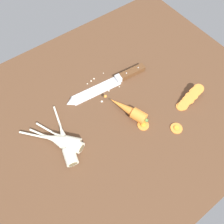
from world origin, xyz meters
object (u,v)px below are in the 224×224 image
at_px(chefs_knife, 106,85).
at_px(parsnip_mid_left, 66,143).
at_px(whole_carrot, 129,110).
at_px(parsnip_back, 60,140).
at_px(carrot_slice_stray_mid, 143,125).
at_px(parsnip_front, 66,140).
at_px(parsnip_mid_right, 59,141).
at_px(carrot_slice_stray_near, 176,128).
at_px(carrot_slice_stack, 190,98).

xyz_separation_m(chefs_knife, parsnip_mid_left, (-0.25, -0.12, 0.01)).
bearing_deg(whole_carrot, parsnip_back, 169.97).
xyz_separation_m(parsnip_back, carrot_slice_stray_mid, (0.27, -0.12, -0.02)).
bearing_deg(parsnip_back, whole_carrot, -10.03).
bearing_deg(parsnip_front, carrot_slice_stray_mid, -22.93).
relative_size(parsnip_mid_right, carrot_slice_stray_near, 3.70).
distance_m(carrot_slice_stack, carrot_slice_stray_near, 0.14).
bearing_deg(parsnip_front, parsnip_mid_right, 153.04).
distance_m(parsnip_mid_right, parsnip_back, 0.01).
height_order(whole_carrot, parsnip_back, whole_carrot).
height_order(chefs_knife, parsnip_back, parsnip_back).
relative_size(parsnip_back, carrot_slice_stray_mid, 4.36).
xyz_separation_m(carrot_slice_stack, carrot_slice_stray_near, (-0.12, -0.06, -0.01)).
distance_m(chefs_knife, parsnip_back, 0.28).
bearing_deg(chefs_knife, parsnip_back, -158.67).
relative_size(carrot_slice_stray_near, carrot_slice_stray_mid, 1.03).
bearing_deg(chefs_knife, parsnip_mid_right, -159.08).
xyz_separation_m(parsnip_front, parsnip_mid_right, (-0.02, 0.01, 0.00)).
xyz_separation_m(parsnip_mid_left, parsnip_back, (-0.01, 0.02, 0.00)).
relative_size(parsnip_front, carrot_slice_stack, 1.40).
bearing_deg(carrot_slice_stack, parsnip_mid_left, 166.31).
height_order(whole_carrot, carrot_slice_stray_mid, whole_carrot).
distance_m(parsnip_mid_left, carrot_slice_stray_near, 0.39).
bearing_deg(carrot_slice_stack, parsnip_mid_right, 164.16).
distance_m(parsnip_mid_left, carrot_slice_stray_mid, 0.27).
relative_size(chefs_knife, carrot_slice_stack, 2.65).
bearing_deg(carrot_slice_stray_mid, parsnip_back, 156.36).
relative_size(whole_carrot, carrot_slice_stray_near, 4.22).
distance_m(parsnip_back, carrot_slice_stray_near, 0.41).
bearing_deg(carrot_slice_stray_near, chefs_knife, 108.21).
bearing_deg(carrot_slice_stray_near, parsnip_mid_right, 151.51).
relative_size(carrot_slice_stack, carrot_slice_stray_mid, 3.19).
relative_size(parsnip_mid_right, carrot_slice_stack, 1.20).
distance_m(whole_carrot, carrot_slice_stray_mid, 0.07).
bearing_deg(parsnip_front, parsnip_back, 146.88).
height_order(parsnip_front, parsnip_mid_left, same).
height_order(chefs_knife, parsnip_mid_right, parsnip_mid_right).
bearing_deg(carrot_slice_stray_mid, parsnip_mid_right, 156.73).
height_order(parsnip_mid_left, carrot_slice_stray_near, parsnip_mid_left).
height_order(parsnip_mid_left, parsnip_back, same).
relative_size(parsnip_mid_left, parsnip_mid_right, 1.47).
bearing_deg(parsnip_mid_right, parsnip_back, -1.78).
distance_m(chefs_knife, carrot_slice_stack, 0.32).
bearing_deg(carrot_slice_stray_mid, chefs_knife, 92.66).
xyz_separation_m(parsnip_mid_left, carrot_slice_stray_near, (0.35, -0.17, -0.02)).
bearing_deg(carrot_slice_stray_mid, whole_carrot, 98.74).
height_order(carrot_slice_stack, carrot_slice_stray_mid, carrot_slice_stack).
height_order(parsnip_back, carrot_slice_stray_near, parsnip_back).
bearing_deg(carrot_slice_stray_near, parsnip_mid_left, 153.44).
bearing_deg(parsnip_mid_right, chefs_knife, 20.92).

